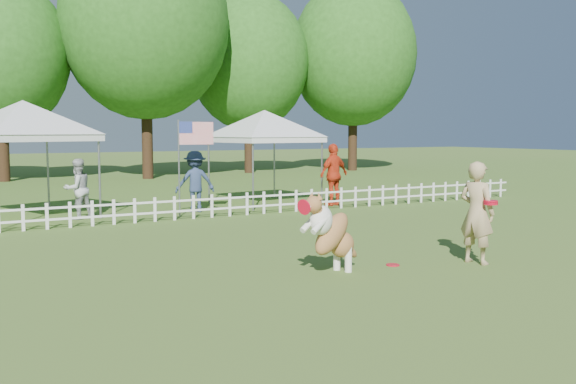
# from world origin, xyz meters

# --- Properties ---
(ground) EXTENTS (120.00, 120.00, 0.00)m
(ground) POSITION_xyz_m (0.00, 0.00, 0.00)
(ground) COLOR #3B6720
(ground) RESTS_ON ground
(picket_fence) EXTENTS (22.00, 0.08, 0.60)m
(picket_fence) POSITION_xyz_m (0.00, 7.00, 0.30)
(picket_fence) COLOR white
(picket_fence) RESTS_ON ground
(handler) EXTENTS (0.53, 0.70, 1.71)m
(handler) POSITION_xyz_m (1.83, -0.46, 0.85)
(handler) COLOR tan
(handler) RESTS_ON ground
(dog) EXTENTS (1.29, 0.79, 1.27)m
(dog) POSITION_xyz_m (-0.69, 0.06, 0.63)
(dog) COLOR brown
(dog) RESTS_ON ground
(frisbee_on_turf) EXTENTS (0.25, 0.25, 0.02)m
(frisbee_on_turf) POSITION_xyz_m (0.52, 0.08, 0.01)
(frisbee_on_turf) COLOR red
(frisbee_on_turf) RESTS_ON ground
(canopy_tent_left) EXTENTS (3.57, 3.57, 2.90)m
(canopy_tent_left) POSITION_xyz_m (-3.89, 9.08, 1.45)
(canopy_tent_left) COLOR silver
(canopy_tent_left) RESTS_ON ground
(canopy_tent_right) EXTENTS (2.98, 2.98, 2.77)m
(canopy_tent_right) POSITION_xyz_m (2.90, 9.14, 1.39)
(canopy_tent_right) COLOR silver
(canopy_tent_right) RESTS_ON ground
(flag_pole) EXTENTS (0.96, 0.31, 2.50)m
(flag_pole) POSITION_xyz_m (-0.38, 7.63, 1.25)
(flag_pole) COLOR gray
(flag_pole) RESTS_ON ground
(spectator_a) EXTENTS (0.90, 0.80, 1.52)m
(spectator_a) POSITION_xyz_m (-2.77, 8.43, 0.76)
(spectator_a) COLOR #AAABAF
(spectator_a) RESTS_ON ground
(spectator_b) EXTENTS (1.16, 0.78, 1.67)m
(spectator_b) POSITION_xyz_m (0.32, 8.30, 0.83)
(spectator_b) COLOR navy
(spectator_b) RESTS_ON ground
(spectator_c) EXTENTS (1.15, 0.68, 1.84)m
(spectator_c) POSITION_xyz_m (4.50, 7.75, 0.92)
(spectator_c) COLOR red
(spectator_c) RESTS_ON ground
(tree_center_left) EXTENTS (6.00, 6.00, 9.80)m
(tree_center_left) POSITION_xyz_m (-3.00, 22.50, 4.90)
(tree_center_left) COLOR #245418
(tree_center_left) RESTS_ON ground
(tree_center_right) EXTENTS (7.60, 7.60, 12.60)m
(tree_center_right) POSITION_xyz_m (3.00, 21.00, 6.30)
(tree_center_right) COLOR #245418
(tree_center_right) RESTS_ON ground
(tree_right) EXTENTS (6.20, 6.20, 10.40)m
(tree_right) POSITION_xyz_m (9.00, 22.50, 5.20)
(tree_right) COLOR #245418
(tree_right) RESTS_ON ground
(tree_far_right) EXTENTS (7.00, 7.00, 11.40)m
(tree_far_right) POSITION_xyz_m (15.00, 21.50, 5.70)
(tree_far_right) COLOR #245418
(tree_far_right) RESTS_ON ground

